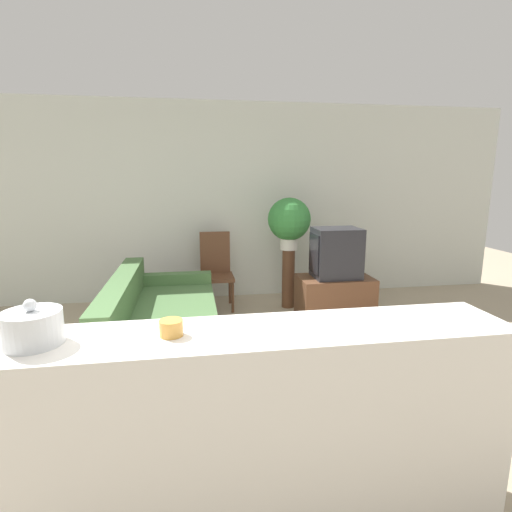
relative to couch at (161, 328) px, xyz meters
name	(u,v)px	position (x,y,z in m)	size (l,w,h in m)	color
ground_plane	(216,460)	(0.42, -1.56, -0.28)	(14.00, 14.00, 0.00)	tan
wall_back	(198,203)	(0.42, 1.87, 1.07)	(9.00, 0.06, 2.70)	silver
couch	(161,328)	(0.00, 0.00, 0.00)	(0.98, 2.05, 0.77)	#476B3D
tv_stand	(334,299)	(1.98, 0.63, -0.01)	(0.86, 0.53, 0.54)	brown
television	(336,253)	(1.97, 0.63, 0.55)	(0.54, 0.42, 0.58)	#232328
wooden_chair	(216,268)	(0.62, 1.39, 0.25)	(0.44, 0.44, 0.99)	brown
plant_stand	(288,278)	(1.56, 1.22, 0.11)	(0.16, 0.16, 0.78)	brown
potted_plant	(289,220)	(1.56, 1.22, 0.88)	(0.55, 0.55, 0.67)	white
foreground_counter	(220,437)	(0.42, -2.06, 0.24)	(2.73, 0.44, 1.04)	white
decorative_bowl	(33,327)	(-0.34, -2.06, 0.83)	(0.24, 0.24, 0.19)	silver
candle_jar	(171,328)	(0.22, -2.06, 0.80)	(0.10, 0.10, 0.07)	gold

